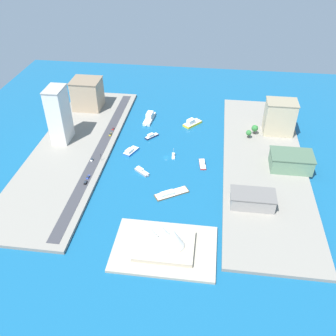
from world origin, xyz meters
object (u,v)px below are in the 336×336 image
object	(u,v)px
office_block_beige	(280,117)
pickup_red	(113,129)
taxi_yellow_cab	(110,134)
hotel_broad_white	(59,115)
patrol_launch_navy	(152,136)
sailboat_small_white	(173,156)
ferry_white_commuter	(149,118)
ferry_yellow_fast	(192,123)
tugboat_red	(202,164)
catamaran_blue	(131,151)
opera_landmark	(165,240)
yacht_sleek_gray	(142,171)
carpark_squat_concrete	(253,199)
suv_black	(85,183)
terminal_long_green	(291,161)
barge_flat_brown	(171,193)
hatchback_blue	(88,177)
van_white	(92,160)
traffic_light_waterfront	(101,156)

from	to	relation	value
office_block_beige	pickup_red	distance (m)	162.51
taxi_yellow_cab	pickup_red	xyz separation A→B (m)	(0.14, -10.97, -0.01)
hotel_broad_white	pickup_red	size ratio (longest dim) A/B	11.80
patrol_launch_navy	sailboat_small_white	distance (m)	39.20
ferry_white_commuter	sailboat_small_white	distance (m)	72.12
ferry_yellow_fast	taxi_yellow_cab	distance (m)	84.40
tugboat_red	ferry_yellow_fast	size ratio (longest dim) A/B	0.80
sailboat_small_white	office_block_beige	xyz separation A→B (m)	(-96.12, -51.75, 18.26)
catamaran_blue	opera_landmark	bearing A→B (deg)	113.09
yacht_sleek_gray	carpark_squat_concrete	bearing A→B (deg)	160.31
carpark_squat_concrete	opera_landmark	world-z (taller)	opera_landmark
patrol_launch_navy	hotel_broad_white	size ratio (longest dim) A/B	0.26
suv_black	pickup_red	bearing A→B (deg)	-90.36
terminal_long_green	suv_black	bearing A→B (deg)	14.67
barge_flat_brown	hatchback_blue	bearing A→B (deg)	-7.33
barge_flat_brown	taxi_yellow_cab	world-z (taller)	taxi_yellow_cab
yacht_sleek_gray	van_white	size ratio (longest dim) A/B	3.27
tugboat_red	pickup_red	world-z (taller)	pickup_red
catamaran_blue	yacht_sleek_gray	bearing A→B (deg)	118.52
patrol_launch_navy	taxi_yellow_cab	world-z (taller)	taxi_yellow_cab
office_block_beige	carpark_squat_concrete	size ratio (longest dim) A/B	0.99
suv_black	ferry_white_commuter	bearing A→B (deg)	-105.68
barge_flat_brown	taxi_yellow_cab	bearing A→B (deg)	-48.37
sailboat_small_white	hatchback_blue	distance (m)	78.85
hotel_broad_white	hatchback_blue	xyz separation A→B (m)	(-41.32, 55.01, -25.23)
suv_black	traffic_light_waterfront	world-z (taller)	traffic_light_waterfront
pickup_red	opera_landmark	distance (m)	162.01
sailboat_small_white	catamaran_blue	size ratio (longest dim) A/B	0.59
catamaran_blue	hatchback_blue	bearing A→B (deg)	60.22
ferry_yellow_fast	suv_black	size ratio (longest dim) A/B	4.78
catamaran_blue	pickup_red	xyz separation A→B (m)	(25.15, -33.98, 2.10)
carpark_squat_concrete	suv_black	bearing A→B (deg)	-3.72
patrol_launch_navy	suv_black	xyz separation A→B (m)	(40.34, 81.27, 2.10)
patrol_launch_navy	ferry_yellow_fast	world-z (taller)	ferry_yellow_fast
catamaran_blue	office_block_beige	xyz separation A→B (m)	(-135.81, -50.11, 17.63)
taxi_yellow_cab	ferry_white_commuter	bearing A→B (deg)	-128.77
catamaran_blue	taxi_yellow_cab	bearing A→B (deg)	-42.61
sailboat_small_white	pickup_red	xyz separation A→B (m)	(64.84, -35.62, 2.72)
carpark_squat_concrete	catamaran_blue	bearing A→B (deg)	-30.06
catamaran_blue	tugboat_red	bearing A→B (deg)	170.69
suv_black	pickup_red	size ratio (longest dim) A/B	0.99
yacht_sleek_gray	traffic_light_waterfront	distance (m)	39.42
barge_flat_brown	sailboat_small_white	xyz separation A→B (m)	(3.95, -52.60, -0.20)
van_white	terminal_long_green	bearing A→B (deg)	-176.09
patrol_launch_navy	carpark_squat_concrete	bearing A→B (deg)	135.47
patrol_launch_navy	office_block_beige	xyz separation A→B (m)	(-121.17, -21.60, 17.64)
taxi_yellow_cab	pickup_red	size ratio (longest dim) A/B	1.18
patrol_launch_navy	ferry_yellow_fast	bearing A→B (deg)	-141.50
terminal_long_green	hotel_broad_white	world-z (taller)	hotel_broad_white
ferry_white_commuter	sailboat_small_white	xyz separation A→B (m)	(-33.04, 64.07, -1.94)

